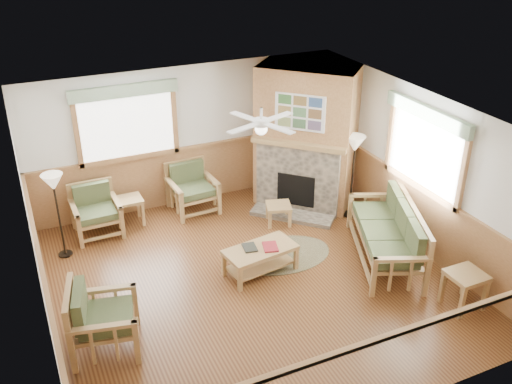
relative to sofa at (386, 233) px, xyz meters
name	(u,v)px	position (x,y,z in m)	size (l,w,h in m)	color
floor	(251,281)	(-2.26, 0.33, -0.49)	(6.00, 6.00, 0.01)	#583218
ceiling	(251,117)	(-2.26, 0.33, 2.21)	(6.00, 6.00, 0.01)	white
wall_back	(186,136)	(-2.26, 3.33, 0.86)	(6.00, 0.02, 2.70)	white
wall_front	(369,330)	(-2.26, -2.67, 0.86)	(6.00, 0.02, 2.70)	white
wall_left	(35,251)	(-5.26, 0.33, 0.86)	(0.02, 6.00, 2.70)	white
wall_right	(416,169)	(0.74, 0.33, 0.86)	(0.02, 6.00, 2.70)	white
wainscot	(251,251)	(-2.26, 0.33, 0.06)	(6.00, 6.00, 1.10)	#95673D
fireplace	(306,137)	(-0.21, 2.38, 0.86)	(2.20, 2.20, 2.70)	#95673D
window_back	(122,83)	(-3.36, 3.29, 2.04)	(1.90, 0.16, 1.50)	white
window_right	(432,105)	(0.70, 0.13, 2.04)	(0.16, 1.90, 1.50)	white
ceiling_fan	(261,110)	(-1.96, 0.63, 2.17)	(1.24, 1.24, 0.36)	white
sofa	(386,233)	(0.00, 0.00, 0.00)	(0.87, 2.12, 0.98)	#9F7B4A
armchair_back_left	(96,211)	(-4.16, 2.77, -0.04)	(0.79, 0.79, 0.89)	#9F7B4A
armchair_back_right	(193,189)	(-2.34, 2.88, -0.03)	(0.82, 0.82, 0.92)	#9F7B4A
armchair_left	(104,318)	(-4.61, -0.24, -0.01)	(0.86, 0.86, 0.96)	#9F7B4A
coffee_table	(260,260)	(-2.04, 0.47, -0.26)	(1.14, 0.57, 0.46)	#9F7B4A
end_table_chairs	(130,211)	(-3.55, 2.88, -0.23)	(0.46, 0.44, 0.52)	#9F7B4A
end_table_sofa	(464,290)	(0.29, -1.52, -0.20)	(0.51, 0.49, 0.57)	#9F7B4A
footstool	(278,214)	(-1.07, 1.77, -0.30)	(0.44, 0.44, 0.38)	#9F7B4A
braided_rug	(284,255)	(-1.47, 0.76, -0.48)	(1.64, 1.64, 0.01)	brown
floor_lamp_left	(59,216)	(-4.81, 2.30, 0.26)	(0.34, 0.34, 1.50)	black
floor_lamp_right	(352,177)	(0.29, 1.48, 0.32)	(0.37, 0.37, 1.61)	black
book_red	(270,246)	(-1.89, 0.42, 0.00)	(0.22, 0.30, 0.03)	maroon
book_dark	(250,247)	(-2.19, 0.54, -0.01)	(0.20, 0.27, 0.03)	#262721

